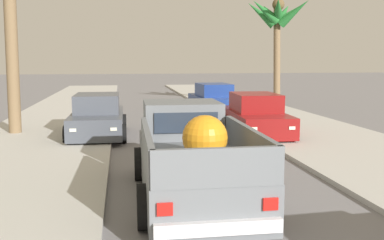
% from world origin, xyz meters
% --- Properties ---
extents(sidewalk_left, '(4.72, 60.00, 0.12)m').
position_xyz_m(sidewalk_left, '(-4.82, 12.00, 0.06)').
color(sidewalk_left, beige).
rests_on(sidewalk_left, ground).
extents(sidewalk_right, '(4.72, 60.00, 0.12)m').
position_xyz_m(sidewalk_right, '(4.82, 12.00, 0.06)').
color(sidewalk_right, beige).
rests_on(sidewalk_right, ground).
extents(curb_left, '(0.16, 60.00, 0.10)m').
position_xyz_m(curb_left, '(-3.86, 12.00, 0.05)').
color(curb_left, silver).
rests_on(curb_left, ground).
extents(curb_right, '(0.16, 60.00, 0.10)m').
position_xyz_m(curb_right, '(3.86, 12.00, 0.05)').
color(curb_right, silver).
rests_on(curb_right, ground).
extents(pickup_truck, '(2.29, 5.24, 1.80)m').
position_xyz_m(pickup_truck, '(-0.76, 5.71, 0.80)').
color(pickup_truck, slate).
rests_on(pickup_truck, ground).
extents(car_left_near, '(2.06, 4.28, 1.54)m').
position_xyz_m(car_left_near, '(-2.96, 12.91, 0.71)').
color(car_left_near, '#474C56').
rests_on(car_left_near, ground).
extents(car_right_near, '(2.18, 4.33, 1.54)m').
position_xyz_m(car_right_near, '(2.70, 12.23, 0.71)').
color(car_right_near, maroon).
rests_on(car_right_near, ground).
extents(car_right_mid, '(2.18, 4.33, 1.54)m').
position_xyz_m(car_right_mid, '(2.56, 18.83, 0.71)').
color(car_right_mid, navy).
rests_on(car_right_mid, ground).
extents(palm_tree_left_mid, '(3.63, 3.36, 6.15)m').
position_xyz_m(palm_tree_left_mid, '(6.65, 20.81, 5.00)').
color(palm_tree_left_mid, brown).
rests_on(palm_tree_left_mid, ground).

